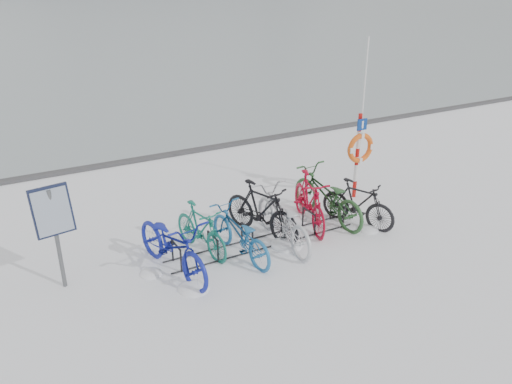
{
  "coord_description": "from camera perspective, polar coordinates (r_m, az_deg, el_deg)",
  "views": [
    {
      "loc": [
        -4.32,
        -7.53,
        4.81
      ],
      "look_at": [
        0.17,
        0.6,
        0.84
      ],
      "focal_mm": 35.0,
      "sensor_mm": 36.0,
      "label": 1
    }
  ],
  "objects": [
    {
      "name": "bike_4",
      "position": [
        9.69,
        3.02,
        -2.88
      ],
      "size": [
        0.86,
        2.17,
        1.12
      ],
      "primitive_type": "imported",
      "rotation": [
        0.0,
        0.0,
        3.08
      ],
      "color": "#B9BCC3",
      "rests_on": "ground"
    },
    {
      "name": "bike_2",
      "position": [
        9.27,
        -1.91,
        -4.62
      ],
      "size": [
        0.87,
        1.93,
        0.98
      ],
      "primitive_type": "imported",
      "rotation": [
        0.0,
        0.0,
        3.26
      ],
      "color": "#1D619C",
      "rests_on": "ground"
    },
    {
      "name": "bike_1",
      "position": [
        9.48,
        -6.35,
        -4.07
      ],
      "size": [
        0.77,
        1.7,
        0.99
      ],
      "primitive_type": "imported",
      "rotation": [
        0.0,
        0.0,
        0.19
      ],
      "color": "#156F5C",
      "rests_on": "ground"
    },
    {
      "name": "bike_7",
      "position": [
        10.66,
        11.59,
        -1.14
      ],
      "size": [
        1.1,
        1.73,
        1.01
      ],
      "primitive_type": "imported",
      "rotation": [
        0.0,
        0.0,
        0.4
      ],
      "color": "black",
      "rests_on": "ground"
    },
    {
      "name": "snow_drifts",
      "position": [
        9.97,
        2.54,
        -5.69
      ],
      "size": [
        5.42,
        1.94,
        0.22
      ],
      "color": "white",
      "rests_on": "ground"
    },
    {
      "name": "bike_3",
      "position": [
        9.99,
        0.63,
        -1.93
      ],
      "size": [
        1.13,
        1.98,
        1.15
      ],
      "primitive_type": "imported",
      "rotation": [
        0.0,
        0.0,
        0.33
      ],
      "color": "black",
      "rests_on": "ground"
    },
    {
      "name": "quay_edge",
      "position": [
        14.88,
        -10.51,
        4.12
      ],
      "size": [
        400.0,
        0.25,
        0.1
      ],
      "primitive_type": "cube",
      "color": "#3F3F42",
      "rests_on": "ground"
    },
    {
      "name": "ground",
      "position": [
        9.92,
        0.83,
        -5.83
      ],
      "size": [
        900.0,
        900.0,
        0.0
      ],
      "primitive_type": "plane",
      "color": "white",
      "rests_on": "ground"
    },
    {
      "name": "bike_5",
      "position": [
        10.44,
        6.12,
        -0.89
      ],
      "size": [
        1.04,
        1.99,
        1.15
      ],
      "primitive_type": "imported",
      "rotation": [
        0.0,
        0.0,
        -0.27
      ],
      "color": "#AF0924",
      "rests_on": "ground"
    },
    {
      "name": "lifebuoy_station",
      "position": [
        11.72,
        11.78,
        4.95
      ],
      "size": [
        0.71,
        0.22,
        3.69
      ],
      "color": "#AD120D",
      "rests_on": "ground"
    },
    {
      "name": "info_board",
      "position": [
        8.59,
        -22.16,
        -2.65
      ],
      "size": [
        0.64,
        0.33,
        1.83
      ],
      "rotation": [
        0.0,
        0.0,
        0.17
      ],
      "color": "#595B5E",
      "rests_on": "ground"
    },
    {
      "name": "bike_6",
      "position": [
        10.75,
        8.12,
        -0.29
      ],
      "size": [
        0.95,
        2.23,
        1.14
      ],
      "primitive_type": "imported",
      "rotation": [
        0.0,
        0.0,
        3.23
      ],
      "color": "#285329",
      "rests_on": "ground"
    },
    {
      "name": "bike_rack",
      "position": [
        9.83,
        0.84,
        -4.91
      ],
      "size": [
        4.0,
        0.48,
        0.46
      ],
      "color": "black",
      "rests_on": "ground"
    },
    {
      "name": "bike_0",
      "position": [
        8.86,
        -9.57,
        -5.73
      ],
      "size": [
        1.17,
        2.3,
        1.15
      ],
      "primitive_type": "imported",
      "rotation": [
        0.0,
        0.0,
        0.19
      ],
      "color": "#151E93",
      "rests_on": "ground"
    }
  ]
}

